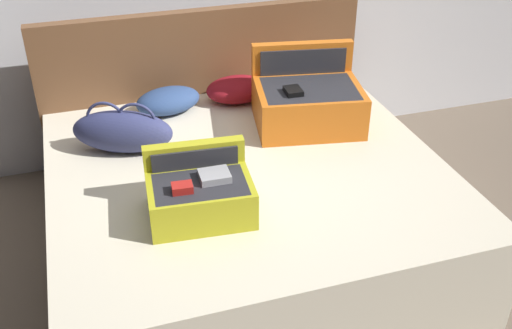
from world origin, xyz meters
name	(u,v)px	position (x,y,z in m)	size (l,w,h in m)	color
ground_plane	(272,298)	(0.00, 0.00, 0.00)	(12.00, 12.00, 0.00)	#6B5B4C
bed	(248,210)	(0.00, 0.40, 0.27)	(1.98, 1.85, 0.54)	beige
headboard	(204,92)	(0.00, 1.37, 0.53)	(2.02, 0.08, 1.07)	brown
hard_case_large	(308,101)	(0.46, 0.75, 0.68)	(0.66, 0.57, 0.42)	#D16619
hard_case_medium	(200,194)	(-0.32, 0.09, 0.65)	(0.49, 0.38, 0.29)	gold
duffel_bag	(123,131)	(-0.58, 0.76, 0.66)	(0.57, 0.40, 0.28)	navy
pillow_near_headboard	(168,101)	(-0.27, 1.14, 0.61)	(0.39, 0.25, 0.15)	navy
pillow_center_head	(237,89)	(0.16, 1.16, 0.62)	(0.39, 0.25, 0.16)	maroon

